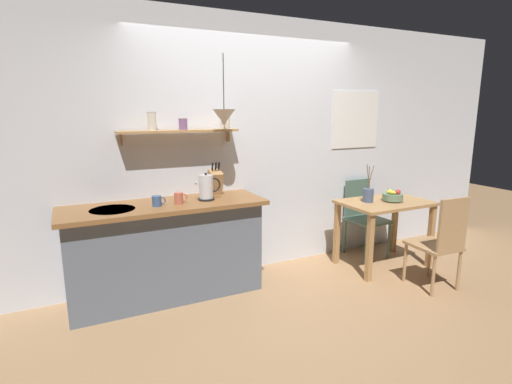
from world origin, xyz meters
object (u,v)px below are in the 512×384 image
object	(u,v)px
coffee_mug_by_sink	(157,201)
electric_kettle	(206,188)
fruit_bowl	(393,196)
coffee_mug_spare	(179,198)
knife_block	(215,182)
dining_chair_near	(441,240)
twig_vase	(368,195)
dining_table	(385,213)
pendant_lamp	(224,117)
dining_chair_far	(363,214)

from	to	relation	value
coffee_mug_by_sink	electric_kettle	bearing A→B (deg)	5.58
fruit_bowl	coffee_mug_spare	size ratio (longest dim) A/B	1.83
fruit_bowl	knife_block	world-z (taller)	knife_block
dining_chair_near	fruit_bowl	bearing A→B (deg)	87.62
fruit_bowl	coffee_mug_by_sink	bearing A→B (deg)	174.67
electric_kettle	knife_block	size ratio (longest dim) A/B	0.79
twig_vase	knife_block	world-z (taller)	knife_block
electric_kettle	twig_vase	bearing A→B (deg)	-6.18
fruit_bowl	electric_kettle	xyz separation A→B (m)	(-2.07, 0.28, 0.23)
dining_chair_near	electric_kettle	distance (m)	2.33
electric_kettle	fruit_bowl	bearing A→B (deg)	-7.81
twig_vase	electric_kettle	xyz separation A→B (m)	(-1.80, 0.19, 0.20)
fruit_bowl	coffee_mug_by_sink	world-z (taller)	coffee_mug_by_sink
dining_table	pendant_lamp	xyz separation A→B (m)	(-1.82, 0.23, 1.07)
twig_vase	coffee_mug_by_sink	xyz separation A→B (m)	(-2.27, 0.15, 0.13)
dining_chair_far	electric_kettle	bearing A→B (deg)	-175.85
coffee_mug_by_sink	coffee_mug_spare	world-z (taller)	coffee_mug_spare
electric_kettle	coffee_mug_spare	distance (m)	0.29
dining_table	pendant_lamp	distance (m)	2.13
coffee_mug_by_sink	dining_table	bearing A→B (deg)	-4.80
knife_block	coffee_mug_spare	xyz separation A→B (m)	(-0.44, -0.25, -0.08)
pendant_lamp	fruit_bowl	bearing A→B (deg)	-7.83
dining_table	coffee_mug_by_sink	bearing A→B (deg)	175.20
twig_vase	pendant_lamp	bearing A→B (deg)	173.97
electric_kettle	coffee_mug_by_sink	size ratio (longest dim) A/B	2.13
coffee_mug_by_sink	pendant_lamp	size ratio (longest dim) A/B	0.19
fruit_bowl	knife_block	size ratio (longest dim) A/B	0.68
knife_block	pendant_lamp	size ratio (longest dim) A/B	0.52
dining_chair_far	coffee_mug_spare	xyz separation A→B (m)	(-2.32, -0.20, 0.46)
electric_kettle	pendant_lamp	bearing A→B (deg)	-7.59
dining_chair_near	fruit_bowl	distance (m)	0.75
coffee_mug_spare	coffee_mug_by_sink	bearing A→B (deg)	178.85
dining_chair_near	coffee_mug_spare	bearing A→B (deg)	158.24
knife_block	pendant_lamp	xyz separation A→B (m)	(0.02, -0.22, 0.64)
fruit_bowl	pendant_lamp	world-z (taller)	pendant_lamp
dining_table	electric_kettle	bearing A→B (deg)	172.75
knife_block	dining_chair_far	bearing A→B (deg)	-1.58
twig_vase	coffee_mug_spare	xyz separation A→B (m)	(-2.08, 0.14, 0.14)
dining_table	coffee_mug_by_sink	world-z (taller)	coffee_mug_by_sink
dining_table	dining_chair_near	bearing A→B (deg)	-86.65
electric_kettle	dining_chair_near	bearing A→B (deg)	-25.55
dining_chair_far	knife_block	xyz separation A→B (m)	(-1.89, 0.05, 0.54)
knife_block	pendant_lamp	bearing A→B (deg)	-84.49
pendant_lamp	electric_kettle	bearing A→B (deg)	172.41
dining_chair_near	electric_kettle	bearing A→B (deg)	154.45
dining_chair_near	pendant_lamp	world-z (taller)	pendant_lamp
dining_chair_far	dining_chair_near	bearing A→B (deg)	-90.10
dining_chair_near	knife_block	distance (m)	2.29
dining_table	dining_chair_near	distance (m)	0.73
knife_block	coffee_mug_by_sink	size ratio (longest dim) A/B	2.68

